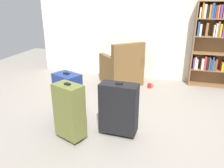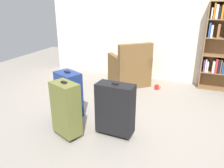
# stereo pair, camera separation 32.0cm
# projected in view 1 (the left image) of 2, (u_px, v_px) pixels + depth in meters

# --- Properties ---
(ground_plane) EXTENTS (8.71, 8.71, 0.00)m
(ground_plane) POSITION_uv_depth(u_px,v_px,m) (121.00, 122.00, 3.29)
(ground_plane) COLOR gray
(back_wall) EXTENTS (4.98, 0.10, 2.60)m
(back_wall) POSITION_uv_depth(u_px,v_px,m) (146.00, 19.00, 4.78)
(back_wall) COLOR beige
(back_wall) RESTS_ON ground
(bookshelf) EXTENTS (0.85, 0.27, 1.67)m
(bookshelf) POSITION_uv_depth(u_px,v_px,m) (215.00, 41.00, 4.38)
(bookshelf) COLOR brown
(bookshelf) RESTS_ON ground
(armchair) EXTENTS (0.99, 0.99, 0.90)m
(armchair) POSITION_uv_depth(u_px,v_px,m) (122.00, 69.00, 4.70)
(armchair) COLOR brown
(armchair) RESTS_ON ground
(mug) EXTENTS (0.12, 0.08, 0.10)m
(mug) POSITION_uv_depth(u_px,v_px,m) (150.00, 86.00, 4.55)
(mug) COLOR red
(mug) RESTS_ON ground
(suitcase_navy_blue) EXTENTS (0.44, 0.38, 0.74)m
(suitcase_navy_blue) POSITION_uv_depth(u_px,v_px,m) (68.00, 96.00, 3.22)
(suitcase_navy_blue) COLOR navy
(suitcase_navy_blue) RESTS_ON ground
(suitcase_black) EXTENTS (0.49, 0.25, 0.73)m
(suitcase_black) POSITION_uv_depth(u_px,v_px,m) (119.00, 108.00, 2.87)
(suitcase_black) COLOR black
(suitcase_black) RESTS_ON ground
(suitcase_olive) EXTENTS (0.42, 0.34, 0.76)m
(suitcase_olive) POSITION_uv_depth(u_px,v_px,m) (69.00, 111.00, 2.76)
(suitcase_olive) COLOR brown
(suitcase_olive) RESTS_ON ground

